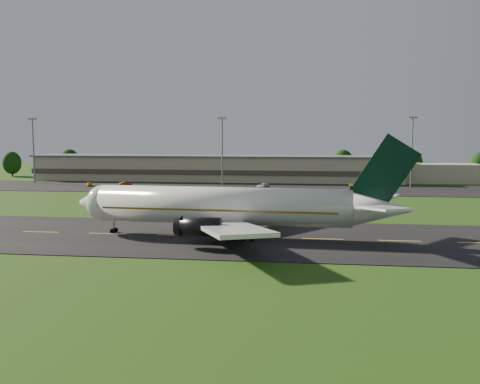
# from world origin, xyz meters

# --- Properties ---
(ground) EXTENTS (360.00, 360.00, 0.00)m
(ground) POSITION_xyz_m (0.00, 0.00, 0.00)
(ground) COLOR #1C4310
(ground) RESTS_ON ground
(taxiway) EXTENTS (220.00, 30.00, 0.10)m
(taxiway) POSITION_xyz_m (0.00, 0.00, 0.05)
(taxiway) COLOR black
(taxiway) RESTS_ON ground
(apron) EXTENTS (260.00, 30.00, 0.10)m
(apron) POSITION_xyz_m (0.00, 72.00, 0.05)
(apron) COLOR black
(apron) RESTS_ON ground
(airliner) EXTENTS (51.30, 42.12, 15.57)m
(airliner) POSITION_xyz_m (19.03, -0.04, 4.66)
(airliner) COLOR white
(airliner) RESTS_ON ground
(terminal) EXTENTS (145.00, 16.00, 8.40)m
(terminal) POSITION_xyz_m (6.40, 96.18, 3.99)
(terminal) COLOR #B8AD8C
(terminal) RESTS_ON ground
(light_mast_west) EXTENTS (2.40, 1.20, 20.35)m
(light_mast_west) POSITION_xyz_m (-55.00, 80.00, 12.74)
(light_mast_west) COLOR gray
(light_mast_west) RESTS_ON ground
(light_mast_centre) EXTENTS (2.40, 1.20, 20.35)m
(light_mast_centre) POSITION_xyz_m (5.00, 80.00, 12.74)
(light_mast_centre) COLOR gray
(light_mast_centre) RESTS_ON ground
(light_mast_east) EXTENTS (2.40, 1.20, 20.35)m
(light_mast_east) POSITION_xyz_m (60.00, 80.00, 12.74)
(light_mast_east) COLOR gray
(light_mast_east) RESTS_ON ground
(tree_line) EXTENTS (201.46, 9.07, 10.15)m
(tree_line) POSITION_xyz_m (32.29, 105.71, 5.15)
(tree_line) COLOR black
(tree_line) RESTS_ON ground
(service_vehicle_a) EXTENTS (2.99, 3.83, 1.22)m
(service_vehicle_a) POSITION_xyz_m (-33.53, 71.82, 0.71)
(service_vehicle_a) COLOR #E0A00D
(service_vehicle_a) RESTS_ON apron
(service_vehicle_b) EXTENTS (4.05, 2.58, 1.26)m
(service_vehicle_b) POSITION_xyz_m (-22.58, 72.43, 0.73)
(service_vehicle_b) COLOR maroon
(service_vehicle_b) RESTS_ON apron
(service_vehicle_c) EXTENTS (3.80, 5.40, 1.37)m
(service_vehicle_c) POSITION_xyz_m (17.88, 72.66, 0.78)
(service_vehicle_c) COLOR silver
(service_vehicle_c) RESTS_ON apron
(service_vehicle_d) EXTENTS (4.97, 3.30, 1.34)m
(service_vehicle_d) POSITION_xyz_m (44.46, 74.62, 0.77)
(service_vehicle_d) COLOR gold
(service_vehicle_d) RESTS_ON apron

